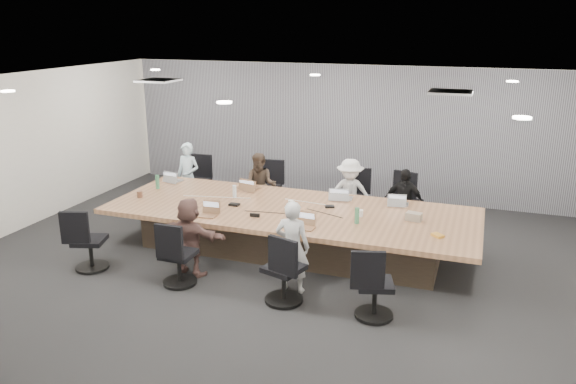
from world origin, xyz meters
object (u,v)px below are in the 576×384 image
(chair_0, at_px, (197,185))
(stapler, at_px, (255,215))
(laptop_2, at_px, (342,198))
(laptop_5, at_px, (207,216))
(chair_2, at_px, (354,202))
(person_2, at_px, (350,194))
(bottle_green_left, at_px, (157,182))
(snack_packet, at_px, (438,235))
(mug_brown, at_px, (140,194))
(laptop_0, at_px, (174,181))
(conference_table, at_px, (290,228))
(chair_3, at_px, (406,207))
(chair_6, at_px, (284,274))
(person_3, at_px, (403,202))
(canvas_bag, at_px, (414,217))
(laptop_6, at_px, (305,228))
(person_1, at_px, (261,186))
(laptop_1, at_px, (249,188))
(bottle_clear, at_px, (235,191))
(chair_5, at_px, (179,259))
(person_6, at_px, (292,247))
(person_5, at_px, (190,237))
(bottle_green_right, at_px, (357,216))
(chair_1, at_px, (267,192))
(chair_7, at_px, (375,289))
(chair_4, at_px, (90,245))
(person_0, at_px, (188,177))
(laptop_3, at_px, (399,204))

(chair_0, distance_m, stapler, 3.22)
(laptop_2, xyz_separation_m, laptop_5, (-1.77, -1.60, 0.00))
(chair_2, height_order, laptop_5, chair_2)
(person_2, relative_size, bottle_green_left, 5.18)
(chair_0, relative_size, snack_packet, 4.95)
(chair_2, relative_size, mug_brown, 7.20)
(laptop_0, xyz_separation_m, laptop_5, (1.54, -1.60, 0.00))
(conference_table, height_order, chair_3, chair_3)
(mug_brown, height_order, stapler, mug_brown)
(chair_6, distance_m, person_3, 3.26)
(chair_3, distance_m, person_2, 1.06)
(chair_6, bearing_deg, canvas_bag, 68.04)
(chair_3, xyz_separation_m, laptop_6, (-1.14, -2.50, 0.33))
(chair_2, height_order, laptop_0, chair_2)
(person_1, xyz_separation_m, laptop_1, (0.00, -0.55, 0.11))
(chair_6, distance_m, laptop_1, 2.98)
(bottle_clear, distance_m, canvas_bag, 3.09)
(chair_5, relative_size, chair_6, 0.94)
(chair_5, distance_m, person_6, 1.67)
(person_5, height_order, laptop_6, person_5)
(bottle_green_right, bearing_deg, chair_1, 138.02)
(chair_7, xyz_separation_m, laptop_2, (-1.07, 2.50, 0.36))
(chair_4, bearing_deg, bottle_clear, 33.92)
(person_1, xyz_separation_m, bottle_green_left, (-1.58, -1.09, 0.23))
(laptop_2, xyz_separation_m, bottle_clear, (-1.78, -0.55, 0.10))
(person_3, relative_size, bottle_green_right, 4.93)
(chair_5, bearing_deg, person_3, 47.53)
(bottle_clear, xyz_separation_m, canvas_bag, (3.08, -0.15, -0.05))
(chair_1, bearing_deg, stapler, 97.73)
(person_0, xyz_separation_m, person_5, (1.54, -2.70, -0.08))
(person_2, xyz_separation_m, bottle_green_right, (0.51, -1.68, 0.21))
(chair_0, relative_size, chair_5, 1.07)
(bottle_green_right, bearing_deg, chair_3, 77.19)
(chair_3, height_order, laptop_5, chair_3)
(chair_7, bearing_deg, person_1, 115.98)
(chair_2, distance_m, bottle_green_left, 3.65)
(laptop_5, xyz_separation_m, canvas_bag, (3.08, 0.90, 0.05))
(chair_6, xyz_separation_m, person_1, (-1.58, 3.05, 0.23))
(person_3, height_order, mug_brown, person_3)
(chair_0, relative_size, chair_6, 1.01)
(chair_4, distance_m, laptop_2, 4.17)
(chair_2, relative_size, laptop_1, 2.33)
(bottle_green_left, bearing_deg, stapler, -20.17)
(laptop_2, distance_m, mug_brown, 3.50)
(chair_5, bearing_deg, person_0, 116.25)
(laptop_3, relative_size, mug_brown, 2.70)
(chair_1, relative_size, person_1, 0.67)
(chair_4, xyz_separation_m, snack_packet, (5.03, 1.23, 0.37))
(person_3, bearing_deg, chair_1, 177.49)
(chair_4, relative_size, snack_packet, 4.68)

